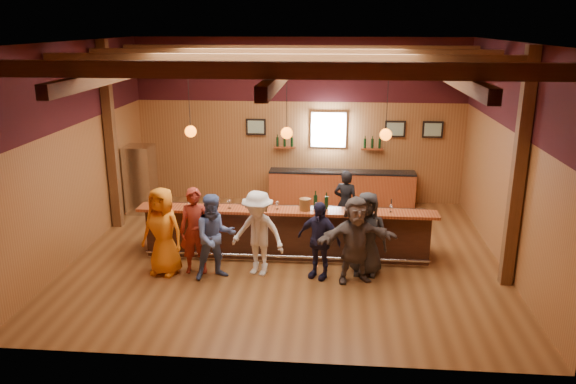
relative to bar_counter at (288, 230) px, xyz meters
name	(u,v)px	position (x,y,z in m)	size (l,w,h in m)	color
room	(287,108)	(-0.02, -0.09, 2.69)	(9.04, 9.00, 4.52)	brown
bar_counter	(288,230)	(0.00, 0.00, 0.00)	(6.30, 1.07, 1.11)	black
back_bar_cabinet	(342,188)	(1.18, 3.57, -0.05)	(4.00, 0.52, 0.95)	maroon
window	(328,130)	(0.78, 3.80, 1.53)	(0.95, 0.09, 0.95)	silver
framed_pictures	(360,128)	(1.65, 3.79, 1.58)	(5.35, 0.05, 0.45)	black
wine_shelves	(328,146)	(0.78, 3.73, 1.10)	(3.00, 0.18, 0.30)	maroon
pendant_lights	(287,133)	(-0.02, -0.15, 2.19)	(4.24, 0.24, 1.37)	black
stainless_fridge	(141,179)	(-4.12, 2.45, 0.38)	(0.70, 0.70, 1.80)	silver
customer_orange	(163,231)	(-2.39, -1.25, 0.38)	(0.88, 0.57, 1.79)	orange
customer_redvest	(196,231)	(-1.76, -1.14, 0.36)	(0.64, 0.42, 1.77)	maroon
customer_denim	(215,237)	(-1.32, -1.37, 0.34)	(0.84, 0.65, 1.72)	#4F649E
customer_white	(258,233)	(-0.51, -1.13, 0.35)	(1.12, 0.65, 1.74)	white
customer_navy	(319,240)	(0.70, -1.17, 0.26)	(0.92, 0.38, 1.57)	#1D1C38
customer_brown	(355,240)	(1.41, -1.29, 0.34)	(1.60, 0.51, 1.72)	#534742
customer_dark	(367,234)	(1.64, -0.93, 0.33)	(0.83, 0.54, 1.71)	#262629
bartender	(346,203)	(1.26, 1.19, 0.27)	(0.58, 0.38, 1.59)	black
ice_bucket	(305,204)	(0.38, -0.34, 0.71)	(0.23, 0.23, 0.25)	brown
bottle_a	(315,202)	(0.59, -0.20, 0.74)	(0.08, 0.08, 0.39)	black
bottle_b	(326,202)	(0.82, -0.20, 0.73)	(0.08, 0.08, 0.36)	black
glass_a	(166,201)	(-2.56, -0.39, 0.72)	(0.08, 0.08, 0.18)	silver
glass_b	(189,202)	(-2.06, -0.41, 0.73)	(0.09, 0.09, 0.20)	silver
glass_c	(218,201)	(-1.46, -0.28, 0.72)	(0.08, 0.08, 0.19)	silver
glass_d	(229,202)	(-1.21, -0.33, 0.72)	(0.09, 0.09, 0.19)	silver
glass_e	(277,203)	(-0.20, -0.30, 0.71)	(0.08, 0.08, 0.17)	silver
glass_f	(317,204)	(0.62, -0.33, 0.72)	(0.08, 0.08, 0.18)	silver
glass_g	(349,204)	(1.30, -0.22, 0.71)	(0.08, 0.08, 0.17)	silver
glass_h	(391,207)	(2.15, -0.29, 0.71)	(0.07, 0.07, 0.16)	silver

